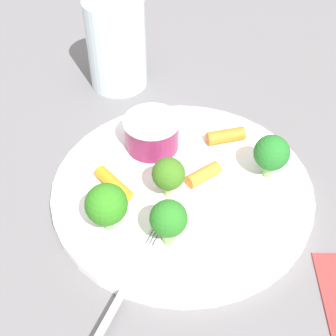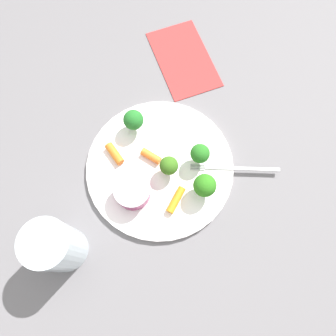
{
  "view_description": "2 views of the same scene",
  "coord_description": "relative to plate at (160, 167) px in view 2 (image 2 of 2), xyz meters",
  "views": [
    {
      "loc": [
        0.15,
        0.33,
        0.4
      ],
      "look_at": [
        0.01,
        -0.01,
        0.03
      ],
      "focal_mm": 51.57,
      "sensor_mm": 36.0,
      "label": 1
    },
    {
      "loc": [
        0.16,
        -0.13,
        0.61
      ],
      "look_at": [
        0.02,
        0.01,
        0.02
      ],
      "focal_mm": 34.82,
      "sensor_mm": 36.0,
      "label": 2
    }
  ],
  "objects": [
    {
      "name": "carrot_stick_0",
      "position": [
        -0.03,
        0.0,
        0.01
      ],
      "size": [
        0.04,
        0.03,
        0.02
      ],
      "primitive_type": "cylinder",
      "rotation": [
        1.57,
        0.0,
        1.83
      ],
      "color": "orange",
      "rests_on": "plate"
    },
    {
      "name": "broccoli_floret_0",
      "position": [
        -0.1,
        0.02,
        0.04
      ],
      "size": [
        0.04,
        0.04,
        0.05
      ],
      "color": "#86C16D",
      "rests_on": "plate"
    },
    {
      "name": "plate",
      "position": [
        0.0,
        0.0,
        0.0
      ],
      "size": [
        0.29,
        0.29,
        0.01
      ],
      "primitive_type": "cylinder",
      "color": "white",
      "rests_on": "ground_plane"
    },
    {
      "name": "broccoli_floret_3",
      "position": [
        0.09,
        0.03,
        0.04
      ],
      "size": [
        0.04,
        0.04,
        0.06
      ],
      "color": "#80AA75",
      "rests_on": "plate"
    },
    {
      "name": "ground_plane",
      "position": [
        0.0,
        0.0,
        -0.01
      ],
      "size": [
        2.4,
        2.4,
        0.0
      ],
      "primitive_type": "plane",
      "color": "slate"
    },
    {
      "name": "fork",
      "position": [
        0.1,
        0.1,
        0.01
      ],
      "size": [
        0.13,
        0.13,
        0.0
      ],
      "color": "#B8B8B9",
      "rests_on": "plate"
    },
    {
      "name": "carrot_stick_2",
      "position": [
        -0.08,
        -0.05,
        0.01
      ],
      "size": [
        0.05,
        0.02,
        0.02
      ],
      "primitive_type": "cylinder",
      "rotation": [
        1.57,
        0.0,
        4.58
      ],
      "color": "orange",
      "rests_on": "plate"
    },
    {
      "name": "sauce_cup",
      "position": [
        0.01,
        -0.07,
        0.03
      ],
      "size": [
        0.07,
        0.07,
        0.04
      ],
      "color": "#7B1F4A",
      "rests_on": "plate"
    },
    {
      "name": "broccoli_floret_2",
      "position": [
        0.02,
        0.01,
        0.04
      ],
      "size": [
        0.04,
        0.04,
        0.05
      ],
      "color": "#9AB073",
      "rests_on": "plate"
    },
    {
      "name": "napkin",
      "position": [
        -0.15,
        0.21,
        -0.0
      ],
      "size": [
        0.22,
        0.18,
        0.0
      ],
      "primitive_type": "cube",
      "rotation": [
        0.0,
        0.0,
        -0.39
      ],
      "color": "#B13230",
      "rests_on": "ground_plane"
    },
    {
      "name": "drinking_glass",
      "position": [
        0.0,
        -0.23,
        0.06
      ],
      "size": [
        0.08,
        0.08,
        0.12
      ],
      "primitive_type": "cylinder",
      "color": "silver",
      "rests_on": "ground_plane"
    },
    {
      "name": "carrot_stick_1",
      "position": [
        0.07,
        -0.02,
        0.01
      ],
      "size": [
        0.03,
        0.05,
        0.01
      ],
      "primitive_type": "cylinder",
      "rotation": [
        1.57,
        0.0,
        0.34
      ],
      "color": "orange",
      "rests_on": "plate"
    },
    {
      "name": "broccoli_floret_1",
      "position": [
        0.04,
        0.06,
        0.04
      ],
      "size": [
        0.04,
        0.04,
        0.05
      ],
      "color": "#81AB64",
      "rests_on": "plate"
    }
  ]
}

